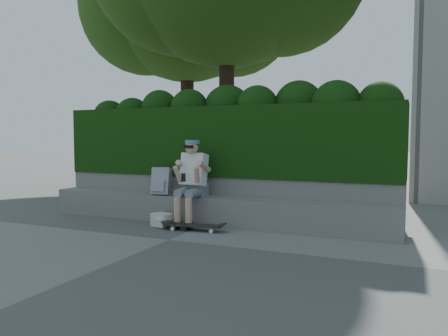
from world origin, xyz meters
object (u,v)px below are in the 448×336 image
at_px(person, 192,179).
at_px(backpack_ground, 162,220).
at_px(skateboard, 194,226).
at_px(backpack_plaid, 161,181).

bearing_deg(person, backpack_ground, -140.69).
bearing_deg(person, skateboard, -59.50).
xyz_separation_m(person, backpack_ground, (-0.38, -0.31, -0.65)).
bearing_deg(backpack_plaid, person, -18.56).
height_order(skateboard, backpack_plaid, backpack_plaid).
distance_m(skateboard, backpack_plaid, 1.15).
bearing_deg(person, backpack_plaid, 172.67).
xyz_separation_m(skateboard, backpack_plaid, (-0.86, 0.47, 0.60)).
distance_m(person, backpack_ground, 0.81).
relative_size(skateboard, backpack_ground, 2.80).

